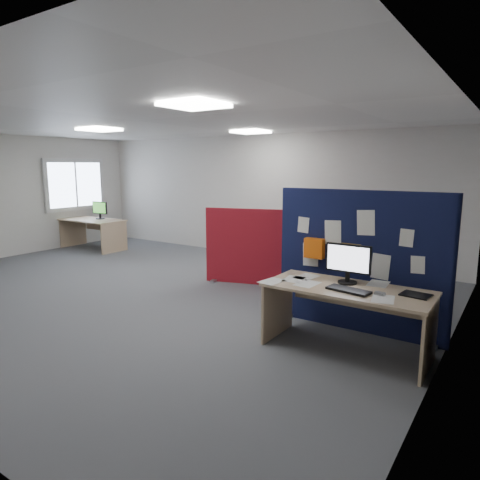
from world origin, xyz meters
The scene contains 17 objects.
floor centered at (0.00, 0.00, 0.00)m, with size 9.00×9.00×0.00m, color #56595E.
ceiling centered at (0.00, 0.00, 2.70)m, with size 9.00×7.00×0.02m, color white.
wall_back centered at (0.00, 3.50, 1.35)m, with size 9.00×0.02×2.70m, color silver.
wall_right centered at (4.50, 0.00, 1.35)m, with size 0.02×7.00×2.70m, color silver.
window centered at (-4.44, 2.00, 1.55)m, with size 0.06×1.70×1.30m.
ceiling_lights centered at (0.33, 0.67, 2.67)m, with size 4.10×4.10×0.04m.
navy_divider centered at (3.46, 0.28, 0.87)m, with size 2.11×0.30×1.74m.
main_desk centered at (3.58, -0.35, 0.56)m, with size 1.76×0.78×0.73m.
monitor_main centered at (3.52, -0.23, 0.97)m, with size 0.51×0.21×0.44m.
keyboard centered at (3.64, -0.52, 0.74)m, with size 0.45×0.18×0.03m, color black.
mouse centered at (3.95, -0.48, 0.74)m, with size 0.10×0.06×0.03m, color gray.
paper_tray centered at (4.26, -0.29, 0.74)m, with size 0.28×0.22×0.01m, color black.
red_divider centered at (1.31, 1.37, 0.64)m, with size 1.67×0.58×1.30m.
second_desk centered at (-3.68, 1.91, 0.55)m, with size 1.64×0.82×0.73m.
monitor_second centered at (-3.60, 2.05, 0.96)m, with size 0.47×0.21×0.42m.
office_chair centered at (1.68, 1.97, 0.57)m, with size 0.67×0.64×1.01m.
desk_papers centered at (3.29, -0.40, 0.73)m, with size 1.49×0.89×0.00m.
Camera 1 is at (5.09, -4.72, 2.02)m, focal length 32.00 mm.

